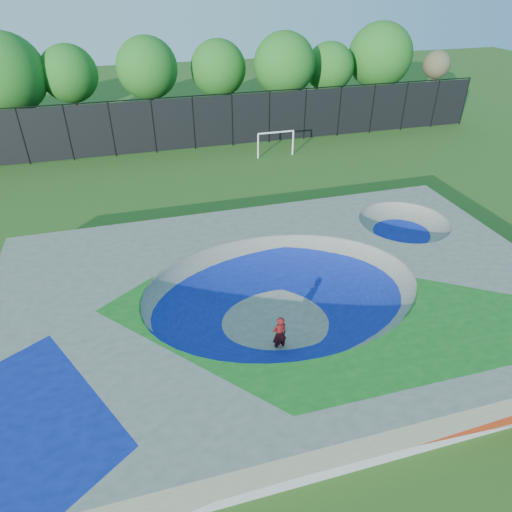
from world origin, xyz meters
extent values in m
plane|color=#295216|center=(0.00, 0.00, 0.00)|extent=(120.00, 120.00, 0.00)
cube|color=gray|center=(0.00, 0.00, 0.75)|extent=(22.00, 14.00, 1.50)
imported|color=red|center=(-0.70, -1.83, 0.78)|extent=(0.61, 0.45, 1.55)
cube|color=black|center=(-0.70, -1.83, 0.03)|extent=(0.81, 0.38, 0.05)
cylinder|color=white|center=(4.14, 17.74, 0.91)|extent=(0.12, 0.12, 1.81)
cylinder|color=white|center=(6.86, 17.74, 0.91)|extent=(0.12, 0.12, 1.81)
cylinder|color=white|center=(5.50, 17.74, 1.81)|extent=(2.72, 0.12, 0.12)
cylinder|color=black|center=(-12.00, 21.00, 2.00)|extent=(0.09, 0.09, 4.00)
cylinder|color=black|center=(-9.00, 21.00, 2.00)|extent=(0.09, 0.09, 4.00)
cylinder|color=black|center=(-6.00, 21.00, 2.00)|extent=(0.09, 0.09, 4.00)
cylinder|color=black|center=(-3.00, 21.00, 2.00)|extent=(0.09, 0.09, 4.00)
cylinder|color=black|center=(0.00, 21.00, 2.00)|extent=(0.09, 0.09, 4.00)
cylinder|color=black|center=(3.00, 21.00, 2.00)|extent=(0.09, 0.09, 4.00)
cylinder|color=black|center=(6.00, 21.00, 2.00)|extent=(0.09, 0.09, 4.00)
cylinder|color=black|center=(9.00, 21.00, 2.00)|extent=(0.09, 0.09, 4.00)
cylinder|color=black|center=(12.00, 21.00, 2.00)|extent=(0.09, 0.09, 4.00)
cylinder|color=black|center=(15.00, 21.00, 2.00)|extent=(0.09, 0.09, 4.00)
cylinder|color=black|center=(18.00, 21.00, 2.00)|extent=(0.09, 0.09, 4.00)
cylinder|color=black|center=(21.00, 21.00, 2.00)|extent=(0.09, 0.09, 4.00)
cylinder|color=black|center=(24.00, 21.00, 2.00)|extent=(0.09, 0.09, 4.00)
cube|color=black|center=(0.00, 21.00, 2.00)|extent=(48.00, 0.03, 3.80)
cylinder|color=black|center=(0.00, 21.00, 4.00)|extent=(48.00, 0.08, 0.08)
cylinder|color=#432F21|center=(-12.83, 24.85, 1.67)|extent=(0.44, 0.44, 3.33)
sphere|color=#1D6219|center=(-12.83, 24.85, 5.50)|extent=(5.77, 5.77, 5.77)
cylinder|color=#432F21|center=(-8.56, 25.45, 1.80)|extent=(0.44, 0.44, 3.59)
sphere|color=#1D6219|center=(-8.56, 25.45, 5.19)|extent=(4.25, 4.25, 4.25)
cylinder|color=#432F21|center=(-2.71, 25.70, 1.74)|extent=(0.44, 0.44, 3.48)
sphere|color=#1D6219|center=(-2.71, 25.70, 5.28)|extent=(4.79, 4.79, 4.79)
cylinder|color=#432F21|center=(3.25, 26.87, 1.51)|extent=(0.44, 0.44, 3.01)
sphere|color=#1D6219|center=(3.25, 26.87, 4.77)|extent=(4.67, 4.67, 4.67)
cylinder|color=#432F21|center=(8.43, 24.82, 1.63)|extent=(0.44, 0.44, 3.27)
sphere|color=#1D6219|center=(8.43, 24.82, 5.19)|extent=(5.12, 5.12, 5.12)
cylinder|color=#432F21|center=(13.28, 26.42, 1.42)|extent=(0.44, 0.44, 2.84)
sphere|color=#1D6219|center=(13.28, 26.42, 4.46)|extent=(4.30, 4.30, 4.30)
cylinder|color=#432F21|center=(18.55, 27.06, 1.46)|extent=(0.44, 0.44, 2.91)
sphere|color=#1D6219|center=(18.55, 27.06, 5.10)|extent=(5.84, 5.84, 5.84)
cylinder|color=#432F21|center=(24.53, 26.65, 1.52)|extent=(0.44, 0.44, 3.03)
sphere|color=brown|center=(24.53, 26.65, 4.13)|extent=(2.60, 2.60, 2.60)
camera|label=1|loc=(-4.91, -13.53, 12.01)|focal=32.00mm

